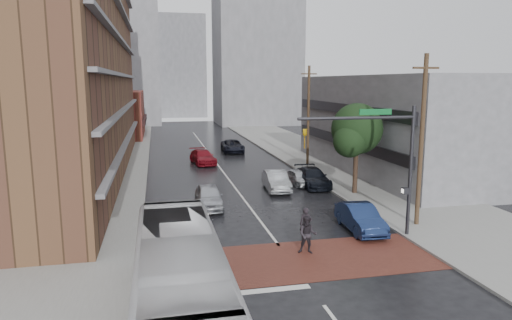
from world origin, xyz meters
TOP-DOWN VIEW (x-y plane):
  - ground at (0.00, 0.00)m, footprint 160.00×160.00m
  - crosswalk at (0.00, 0.50)m, footprint 14.00×5.00m
  - sidewalk_west at (-11.50, 25.00)m, footprint 9.00×90.00m
  - sidewalk_east at (11.50, 25.00)m, footprint 9.00×90.00m
  - apartment_block at (-14.00, 24.00)m, footprint 10.00×44.00m
  - storefront_west at (-12.00, 54.00)m, footprint 8.00×16.00m
  - building_east at (16.50, 20.00)m, footprint 11.00×26.00m
  - distant_tower_west at (-14.00, 78.00)m, footprint 18.00×16.00m
  - distant_tower_east at (14.00, 72.00)m, footprint 16.00×14.00m
  - distant_tower_center at (0.00, 95.00)m, footprint 12.00×10.00m
  - street_tree at (8.52, 12.03)m, footprint 4.20×4.10m
  - signal_mast at (5.85, 2.50)m, footprint 6.50×0.30m
  - utility_pole_near at (8.80, 4.00)m, footprint 1.60×0.26m
  - utility_pole_far at (8.80, 24.00)m, footprint 1.60×0.26m
  - transit_bus at (-5.42, -4.99)m, footprint 2.92×12.30m
  - pedestrian_a at (1.60, 3.00)m, footprint 0.79×0.67m
  - pedestrian_b at (1.12, 1.28)m, footprint 1.13×1.01m
  - car_travel_a at (-2.73, 10.70)m, footprint 2.03×4.61m
  - car_travel_b at (3.01, 14.50)m, footprint 1.94×4.78m
  - car_travel_c at (-1.43, 27.56)m, footprint 2.73×5.24m
  - suv_travel at (2.92, 34.86)m, footprint 2.67×5.45m
  - car_parked_near at (5.20, 4.00)m, footprint 1.85×4.68m
  - car_parked_mid at (6.30, 15.32)m, footprint 2.23×5.15m
  - car_parked_far at (5.34, 16.00)m, footprint 1.92×3.89m

SIDE VIEW (x-z plane):
  - ground at x=0.00m, z-range 0.00..0.00m
  - crosswalk at x=0.00m, z-range 0.00..0.02m
  - sidewalk_west at x=-11.50m, z-range 0.00..0.15m
  - sidewalk_east at x=11.50m, z-range 0.00..0.15m
  - car_parked_far at x=5.34m, z-range 0.00..1.28m
  - car_travel_c at x=-1.43m, z-range 0.00..1.45m
  - car_parked_mid at x=6.30m, z-range 0.00..1.48m
  - suv_travel at x=2.92m, z-range 0.00..1.49m
  - car_parked_near at x=5.20m, z-range 0.00..1.52m
  - car_travel_b at x=3.01m, z-range 0.00..1.54m
  - car_travel_a at x=-2.73m, z-range 0.00..1.54m
  - pedestrian_a at x=1.60m, z-range 0.00..1.83m
  - pedestrian_b at x=1.12m, z-range 0.00..1.93m
  - transit_bus at x=-5.42m, z-range 0.00..3.42m
  - storefront_west at x=-12.00m, z-range 0.00..7.00m
  - building_east at x=16.50m, z-range 0.00..9.00m
  - signal_mast at x=5.85m, z-range 1.13..8.33m
  - street_tree at x=8.52m, z-range 1.28..8.18m
  - utility_pole_near at x=8.80m, z-range 0.14..10.14m
  - utility_pole_far at x=8.80m, z-range 0.14..10.14m
  - distant_tower_center at x=0.00m, z-range 0.00..24.00m
  - apartment_block at x=-14.00m, z-range 0.00..28.00m
  - distant_tower_west at x=-14.00m, z-range 0.00..32.00m
  - distant_tower_east at x=14.00m, z-range 0.00..36.00m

